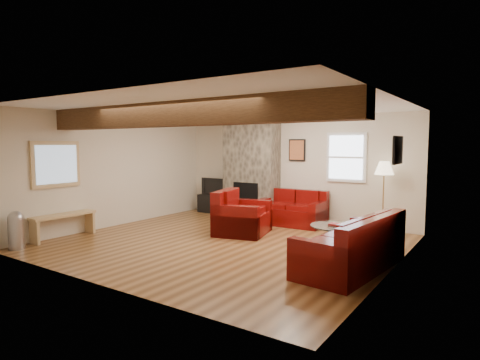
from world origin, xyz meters
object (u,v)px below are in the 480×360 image
object	(u,v)px
floor_lamp	(384,172)
coffee_table	(336,238)
loveseat	(292,208)
television	(216,187)
armchair_red	(243,212)
tv_cabinet	(216,204)
sofa_three	(351,242)

from	to	relation	value
floor_lamp	coffee_table	bearing A→B (deg)	-99.67
loveseat	television	distance (m)	2.46
armchair_red	floor_lamp	world-z (taller)	floor_lamp
coffee_table	tv_cabinet	distance (m)	4.50
loveseat	tv_cabinet	bearing A→B (deg)	170.97
armchair_red	tv_cabinet	distance (m)	2.64
coffee_table	floor_lamp	size ratio (longest dim) A/B	0.61
loveseat	floor_lamp	distance (m)	2.17
loveseat	television	size ratio (longest dim) A/B	1.86
television	floor_lamp	bearing A→B (deg)	-1.08
coffee_table	television	bearing A→B (deg)	155.04
coffee_table	loveseat	bearing A→B (deg)	136.02
sofa_three	television	size ratio (longest dim) A/B	2.63
tv_cabinet	coffee_table	bearing A→B (deg)	-24.96
sofa_three	coffee_table	world-z (taller)	sofa_three
tv_cabinet	television	size ratio (longest dim) A/B	1.22
armchair_red	floor_lamp	size ratio (longest dim) A/B	0.74
tv_cabinet	television	xyz separation A→B (m)	(0.00, 0.00, 0.47)
tv_cabinet	television	world-z (taller)	television
tv_cabinet	floor_lamp	size ratio (longest dim) A/B	0.65
sofa_three	tv_cabinet	xyz separation A→B (m)	(-4.63, 2.78, -0.16)
floor_lamp	loveseat	bearing A→B (deg)	-173.71
floor_lamp	tv_cabinet	bearing A→B (deg)	178.92
coffee_table	television	size ratio (longest dim) A/B	1.14
loveseat	armchair_red	world-z (taller)	armchair_red
sofa_three	coffee_table	size ratio (longest dim) A/B	2.32
sofa_three	coffee_table	distance (m)	1.05
sofa_three	armchair_red	world-z (taller)	armchair_red
coffee_table	tv_cabinet	bearing A→B (deg)	155.04
television	loveseat	bearing A→B (deg)	-7.06
coffee_table	tv_cabinet	size ratio (longest dim) A/B	0.93
loveseat	coffee_table	distance (m)	2.31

